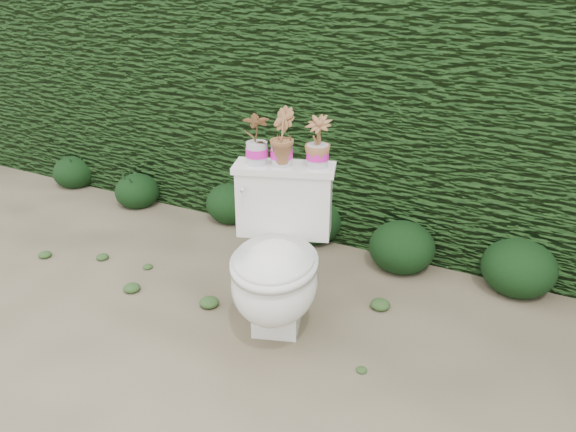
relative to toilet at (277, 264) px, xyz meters
The scene contains 12 objects.
ground 0.38m from the toilet, 67.28° to the right, with size 60.00×60.00×0.00m, color gray.
hedge 1.54m from the toilet, 87.96° to the left, with size 8.00×1.00×1.60m, color #224717.
toilet is the anchor object (origin of this frame).
potted_plant_left 0.61m from the toilet, 139.13° to the left, with size 0.13×0.09×0.25m, color #397323.
potted_plant_center 0.60m from the toilet, 112.69° to the left, with size 0.15×0.12×0.27m, color #397323.
potted_plant_right 0.61m from the toilet, 75.47° to the left, with size 0.13×0.13×0.23m, color #397323.
liriope_clump_0 2.62m from the toilet, 158.53° to the left, with size 0.34×0.34×0.27m, color black.
liriope_clump_1 1.92m from the toilet, 152.55° to the left, with size 0.33×0.33×0.27m, color black.
liriope_clump_2 1.36m from the toilet, 132.57° to the left, with size 0.37×0.37×0.30m, color black.
liriope_clump_3 1.04m from the toilet, 106.08° to the left, with size 0.43×0.43×0.35m, color black.
liriope_clump_4 0.97m from the toilet, 67.38° to the left, with size 0.39×0.39×0.31m, color black.
liriope_clump_5 1.40m from the toilet, 42.51° to the left, with size 0.41×0.41×0.33m, color black.
Camera 1 is at (1.10, -1.95, 1.68)m, focal length 35.00 mm.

